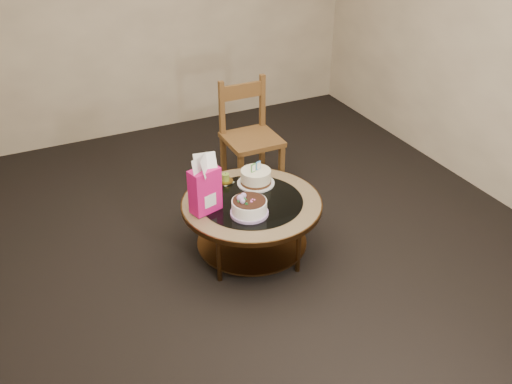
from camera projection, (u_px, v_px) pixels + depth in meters
name	position (u px, v px, depth m)	size (l,w,h in m)	color
ground	(252.00, 252.00, 4.33)	(5.00, 5.00, 0.00)	black
room_walls	(251.00, 53.00, 3.53)	(4.52, 5.02, 2.61)	beige
coffee_table	(252.00, 210.00, 4.14)	(1.02, 1.02, 0.46)	#553518
decorated_cake	(249.00, 208.00, 3.92)	(0.27, 0.27, 0.15)	#AC8CC6
cream_cake	(256.00, 177.00, 4.27)	(0.28, 0.28, 0.18)	silver
gift_bag	(205.00, 185.00, 3.88)	(0.23, 0.19, 0.42)	#F1166E
pillar_candle	(226.00, 179.00, 4.30)	(0.12, 0.12, 0.08)	#E1CC5C
dining_chair	(250.00, 136.00, 4.93)	(0.45, 0.45, 0.97)	brown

